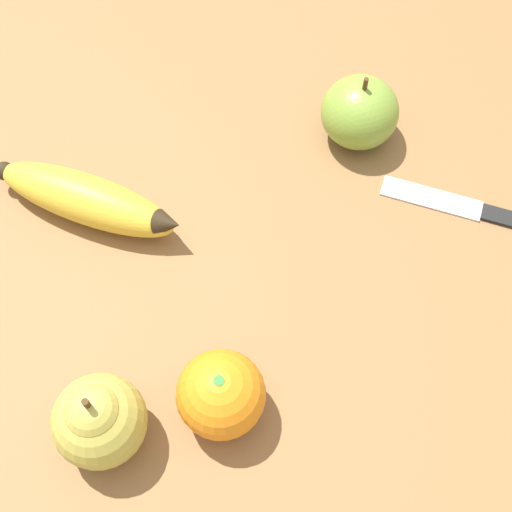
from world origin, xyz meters
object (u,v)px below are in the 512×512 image
(banana, at_px, (88,200))
(paring_knife, at_px, (478,210))
(orange, at_px, (221,394))
(pear, at_px, (99,420))
(apple, at_px, (360,112))

(banana, relative_size, paring_knife, 1.17)
(orange, relative_size, paring_knife, 0.46)
(orange, distance_m, paring_knife, 0.30)
(banana, distance_m, paring_knife, 0.36)
(banana, xyz_separation_m, paring_knife, (0.28, -0.22, -0.02))
(pear, relative_size, paring_knife, 0.60)
(banana, relative_size, apple, 2.21)
(banana, height_order, paring_knife, banana)
(apple, bearing_deg, orange, -152.59)
(orange, relative_size, apple, 0.88)
(banana, xyz_separation_m, apple, (0.25, -0.08, 0.01))
(banana, distance_m, apple, 0.27)
(pear, height_order, paring_knife, pear)
(banana, height_order, orange, orange)
(pear, distance_m, apple, 0.36)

